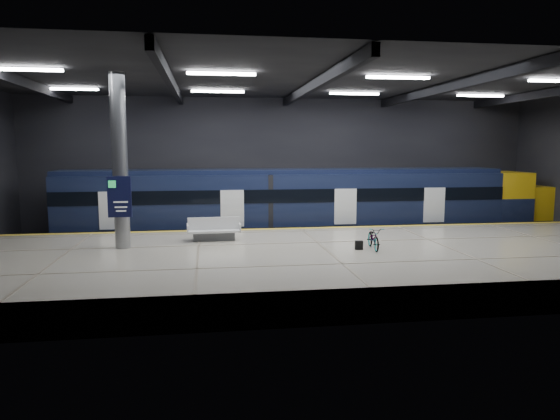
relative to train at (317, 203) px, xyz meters
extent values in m
plane|color=black|center=(-1.45, -5.50, -2.06)|extent=(30.00, 30.00, 0.00)
cube|color=black|center=(-1.45, 2.50, 1.94)|extent=(30.00, 0.10, 8.00)
cube|color=black|center=(-1.45, -13.50, 1.94)|extent=(30.00, 0.10, 8.00)
cube|color=black|center=(-1.45, -5.50, 5.94)|extent=(30.00, 16.00, 0.10)
cube|color=black|center=(-13.45, -5.50, 5.69)|extent=(0.25, 16.00, 0.40)
cube|color=black|center=(-7.45, -5.50, 5.69)|extent=(0.25, 16.00, 0.40)
cube|color=black|center=(-1.45, -5.50, 5.69)|extent=(0.25, 16.00, 0.40)
cube|color=black|center=(4.55, -5.50, 5.69)|extent=(0.25, 16.00, 0.40)
cube|color=white|center=(-12.45, -7.50, 5.82)|extent=(2.60, 0.18, 0.10)
cube|color=white|center=(-5.45, -7.50, 5.82)|extent=(2.60, 0.18, 0.10)
cube|color=white|center=(1.55, -7.50, 5.82)|extent=(2.60, 0.18, 0.10)
cube|color=white|center=(8.55, -7.50, 5.82)|extent=(2.60, 0.18, 0.10)
cube|color=white|center=(-12.45, -1.50, 5.82)|extent=(2.60, 0.18, 0.10)
cube|color=white|center=(-5.45, -1.50, 5.82)|extent=(2.60, 0.18, 0.10)
cube|color=white|center=(1.55, -1.50, 5.82)|extent=(2.60, 0.18, 0.10)
cube|color=white|center=(8.55, -1.50, 5.82)|extent=(2.60, 0.18, 0.10)
cube|color=#BBB29E|center=(-1.45, -8.00, -1.51)|extent=(30.00, 11.00, 1.10)
cube|color=gold|center=(-1.45, -2.75, -0.95)|extent=(30.00, 0.40, 0.01)
cube|color=gray|center=(-1.45, -0.72, -1.98)|extent=(30.00, 0.08, 0.16)
cube|color=gray|center=(-1.45, 0.72, -1.98)|extent=(30.00, 0.08, 0.16)
cube|color=black|center=(-1.80, 0.00, -1.51)|extent=(24.00, 2.58, 0.80)
cube|color=black|center=(-1.80, 0.00, 0.27)|extent=(24.00, 2.80, 2.75)
cube|color=black|center=(-1.80, 0.00, 1.76)|extent=(24.00, 2.30, 0.24)
cube|color=black|center=(-1.80, -1.41, 0.54)|extent=(24.00, 0.04, 0.70)
cube|color=white|center=(1.20, -1.41, -0.06)|extent=(1.20, 0.05, 1.90)
cube|color=gold|center=(11.20, 0.00, 0.27)|extent=(2.00, 2.80, 2.75)
ellipsoid|color=gold|center=(13.80, 0.00, -0.21)|extent=(3.60, 2.52, 1.90)
cube|color=black|center=(11.50, 0.00, 0.44)|extent=(1.60, 2.38, 0.80)
cube|color=#595B60|center=(-5.80, -5.38, -0.79)|extent=(1.80, 0.63, 0.33)
cube|color=silver|center=(-5.80, -5.38, -0.54)|extent=(2.26, 1.03, 0.09)
cube|color=silver|center=(-5.80, -5.38, -0.22)|extent=(2.23, 0.18, 0.56)
cube|color=silver|center=(-6.92, -5.43, -0.40)|extent=(0.10, 0.95, 0.33)
cube|color=silver|center=(-4.69, -5.34, -0.40)|extent=(0.10, 0.95, 0.33)
imported|color=#99999E|center=(0.44, -8.23, -0.51)|extent=(0.75, 1.74, 0.89)
cube|color=black|center=(-0.16, -8.23, -0.78)|extent=(0.31, 0.20, 0.35)
cylinder|color=#9EA0A5|center=(-9.45, -6.50, 2.49)|extent=(0.60, 0.60, 6.90)
cube|color=#0E1135|center=(-9.45, -6.92, 1.14)|extent=(0.90, 0.12, 1.60)
camera|label=1|loc=(-6.05, -26.94, 3.02)|focal=32.00mm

